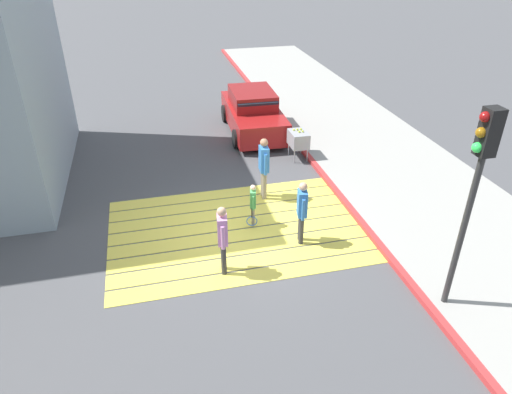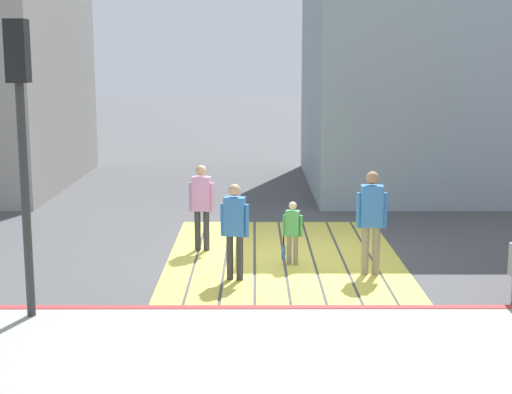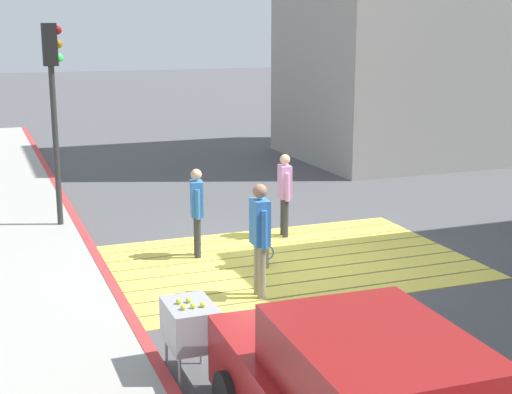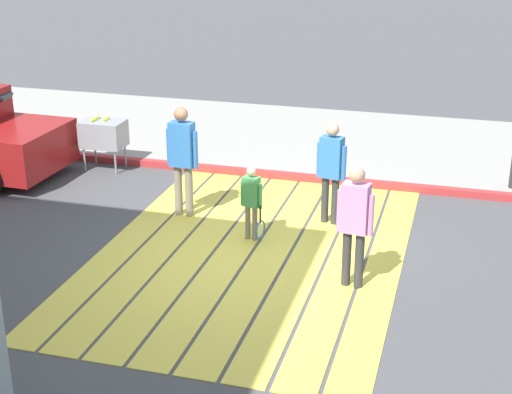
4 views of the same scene
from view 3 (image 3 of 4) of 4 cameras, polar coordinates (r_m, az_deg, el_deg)
name	(u,v)px [view 3 (image 3 of 4)]	position (r m, az deg, el deg)	size (l,w,h in m)	color
ground_plane	(288,262)	(13.53, 2.48, -5.01)	(120.00, 120.00, 0.00)	#4C4C4F
crosswalk_stripes	(288,262)	(13.53, 2.48, -4.98)	(6.40, 4.35, 0.01)	#EAD64C
curb_painted	(109,280)	(12.64, -11.26, -6.26)	(0.16, 40.00, 0.13)	#BC3333
traffic_light_corner	(53,84)	(15.65, -15.31, 8.36)	(0.39, 0.28, 4.24)	#2D2D2D
tennis_ball_cart	(190,324)	(9.06, -5.08, -9.68)	(0.56, 0.80, 1.02)	#99999E
pedestrian_adult_lead	(197,206)	(13.60, -4.57, -0.72)	(0.28, 0.48, 1.66)	#333338
pedestrian_adult_trailing	(285,189)	(14.90, 2.22, 0.61)	(0.26, 0.49, 1.70)	#333338
pedestrian_adult_side	(260,232)	(11.52, 0.30, -2.70)	(0.25, 0.53, 1.82)	gray
pedestrian_child_with_racket	(266,232)	(13.05, 0.77, -2.67)	(0.31, 0.38, 1.18)	gray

